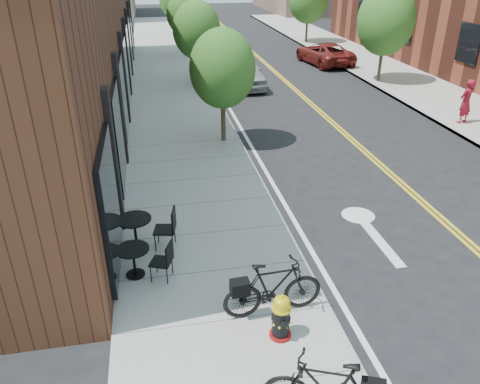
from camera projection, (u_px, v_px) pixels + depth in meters
ground at (330, 311)px, 8.82m from camera, size 120.00×120.00×0.00m
sidewalk_near at (182, 134)px, 17.19m from camera, size 4.00×70.00×0.12m
sidewalk_far at (474, 115)px, 19.20m from camera, size 4.00×70.00×0.12m
building_near at (54, 25)px, 18.37m from camera, size 5.00×28.00×7.00m
tree_near_a at (222, 69)px, 15.39m from camera, size 2.20×2.20×3.81m
tree_near_b at (197, 30)px, 22.33m from camera, size 2.30×2.30×3.98m
tree_near_c at (183, 15)px, 29.41m from camera, size 2.10×2.10×3.67m
tree_far_b at (386, 21)px, 22.84m from camera, size 2.80×2.80×4.62m
fire_hydrant at (281, 317)px, 7.90m from camera, size 0.50×0.50×0.87m
bicycle_right at (273, 288)px, 8.36m from camera, size 1.88×0.63×1.11m
bistro_set_b at (135, 229)px, 10.31m from camera, size 1.81×0.89×0.95m
bistro_set_c at (134, 258)px, 9.42m from camera, size 1.59×0.93×0.84m
parked_car_a at (243, 71)px, 23.33m from camera, size 1.79×4.35×1.47m
parked_car_b at (227, 68)px, 23.81m from camera, size 1.75×4.65×1.51m
parked_car_c at (216, 41)px, 31.67m from camera, size 2.14×4.89×1.40m
parked_car_far at (324, 53)px, 28.01m from camera, size 2.71×4.82×1.27m
pedestrian at (466, 101)px, 17.83m from camera, size 0.72×0.60×1.69m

